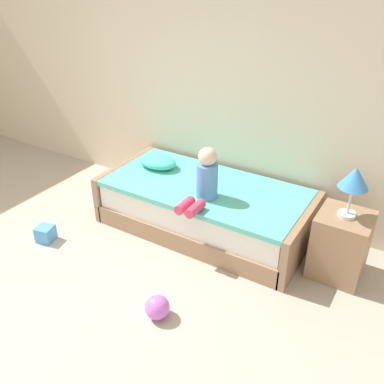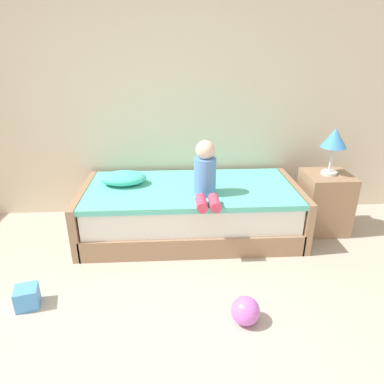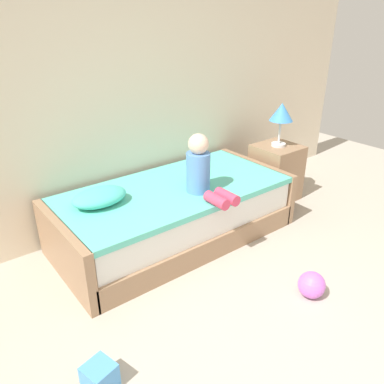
{
  "view_description": "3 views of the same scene",
  "coord_description": "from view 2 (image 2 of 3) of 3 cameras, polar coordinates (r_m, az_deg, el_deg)",
  "views": [
    {
      "loc": [
        2.48,
        -1.16,
        2.48
      ],
      "look_at": [
        0.7,
        1.75,
        0.55
      ],
      "focal_mm": 39.15,
      "sensor_mm": 36.0,
      "label": 1
    },
    {
      "loc": [
        0.54,
        -1.06,
        1.74
      ],
      "look_at": [
        0.7,
        1.75,
        0.55
      ],
      "focal_mm": 32.1,
      "sensor_mm": 36.0,
      "label": 2
    },
    {
      "loc": [
        -1.04,
        -0.47,
        1.89
      ],
      "look_at": [
        0.7,
        1.75,
        0.55
      ],
      "focal_mm": 35.9,
      "sensor_mm": 36.0,
      "label": 3
    }
  ],
  "objects": [
    {
      "name": "wall_rear",
      "position": [
        3.71,
        -12.16,
        17.95
      ],
      "size": [
        7.2,
        0.1,
        2.9
      ],
      "primitive_type": "cube",
      "color": "beige",
      "rests_on": "ground"
    },
    {
      "name": "bed",
      "position": [
        3.41,
        -0.24,
        -3.07
      ],
      "size": [
        2.11,
        1.0,
        0.5
      ],
      "color": "#997556",
      "rests_on": "ground"
    },
    {
      "name": "nightstand",
      "position": [
        3.71,
        21.09,
        -1.58
      ],
      "size": [
        0.44,
        0.44,
        0.6
      ],
      "primitive_type": "cube",
      "color": "#997556",
      "rests_on": "ground"
    },
    {
      "name": "table_lamp",
      "position": [
        3.51,
        22.56,
        7.93
      ],
      "size": [
        0.24,
        0.24,
        0.45
      ],
      "color": "silver",
      "rests_on": "nightstand"
    },
    {
      "name": "child_figure",
      "position": [
        3.03,
        2.24,
        2.91
      ],
      "size": [
        0.2,
        0.51,
        0.5
      ],
      "color": "#598CD1",
      "rests_on": "bed"
    },
    {
      "name": "pillow",
      "position": [
        3.41,
        -11.3,
        2.28
      ],
      "size": [
        0.44,
        0.3,
        0.13
      ],
      "primitive_type": "ellipsoid",
      "color": "#4CCCBC",
      "rests_on": "bed"
    },
    {
      "name": "toy_ball",
      "position": [
        2.48,
        8.86,
        -18.92
      ],
      "size": [
        0.2,
        0.2,
        0.2
      ],
      "primitive_type": "sphere",
      "color": "#CC66D8",
      "rests_on": "ground"
    },
    {
      "name": "toy_block",
      "position": [
        2.85,
        -25.72,
        -15.46
      ],
      "size": [
        0.19,
        0.19,
        0.16
      ],
      "primitive_type": "cube",
      "rotation": [
        0.0,
        0.0,
        1.81
      ],
      "color": "#4C99E5",
      "rests_on": "ground"
    }
  ]
}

